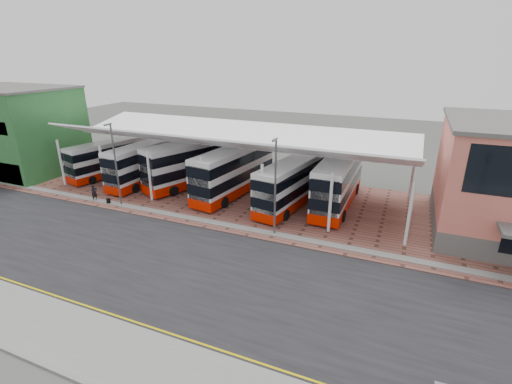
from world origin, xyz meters
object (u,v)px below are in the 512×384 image
(bus_3, at_px, (234,171))
(pedestrian, at_px, (94,193))
(bus_1, at_px, (147,163))
(bus_0, at_px, (109,159))
(bus_4, at_px, (292,183))
(bus_5, at_px, (338,181))
(bus_2, at_px, (194,163))

(bus_3, distance_m, pedestrian, 14.19)
(bus_3, bearing_deg, bus_1, -170.08)
(bus_1, xyz_separation_m, bus_3, (10.83, 0.43, 0.19))
(bus_0, bearing_deg, bus_4, 12.33)
(bus_5, bearing_deg, pedestrian, -159.14)
(pedestrian, bearing_deg, bus_1, 4.30)
(bus_5, height_order, pedestrian, bus_5)
(bus_2, bearing_deg, bus_5, 22.71)
(bus_1, relative_size, bus_5, 0.94)
(bus_2, xyz_separation_m, bus_3, (5.33, -0.85, -0.02))
(bus_1, distance_m, bus_5, 21.51)
(bus_0, height_order, bus_2, bus_2)
(bus_3, height_order, bus_5, bus_3)
(bus_4, height_order, pedestrian, bus_4)
(bus_2, distance_m, bus_3, 5.39)
(bus_0, distance_m, bus_4, 23.03)
(bus_0, distance_m, bus_5, 27.13)
(bus_1, distance_m, bus_2, 5.65)
(bus_1, height_order, bus_2, bus_2)
(bus_5, relative_size, pedestrian, 7.05)
(bus_3, relative_size, bus_5, 1.03)
(bus_3, relative_size, bus_4, 1.09)
(pedestrian, bearing_deg, bus_5, -55.31)
(bus_2, distance_m, bus_5, 15.95)
(bus_1, relative_size, bus_3, 0.91)
(bus_3, bearing_deg, bus_2, 178.63)
(bus_1, relative_size, pedestrian, 6.62)
(bus_1, bearing_deg, bus_5, 7.22)
(bus_0, bearing_deg, pedestrian, -44.44)
(bus_0, distance_m, bus_3, 16.48)
(bus_3, distance_m, bus_5, 10.68)
(bus_4, height_order, bus_5, bus_5)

